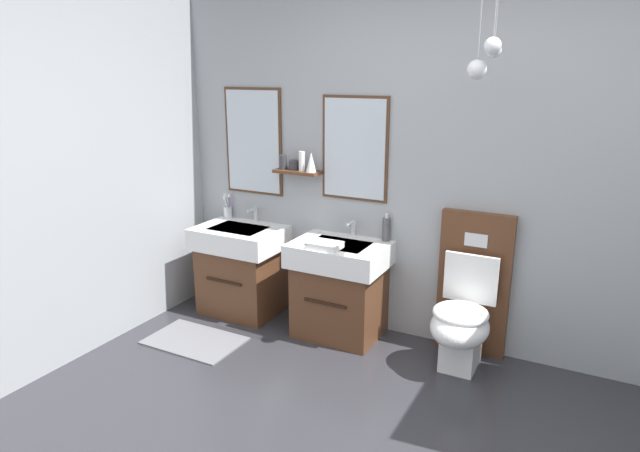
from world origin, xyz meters
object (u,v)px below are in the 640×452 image
object	(u,v)px
vanity_sink_right	(340,286)
toilet	(466,309)
vanity_sink_left	(242,267)
toothbrush_cup	(228,211)
soap_dispenser	(386,229)
folded_hand_towel	(325,245)

from	to	relation	value
vanity_sink_right	toilet	world-z (taller)	toilet
vanity_sink_left	toothbrush_cup	xyz separation A→B (m)	(-0.26, 0.18, 0.39)
toilet	vanity_sink_right	bearing A→B (deg)	-178.48
soap_dispenser	toilet	bearing A→B (deg)	-14.80
toilet	folded_hand_towel	bearing A→B (deg)	-168.85
vanity_sink_right	toilet	size ratio (longest dim) A/B	0.71
toilet	toothbrush_cup	bearing A→B (deg)	175.52
vanity_sink_right	soap_dispenser	size ratio (longest dim) A/B	3.48
toothbrush_cup	folded_hand_towel	bearing A→B (deg)	-17.68
vanity_sink_right	toothbrush_cup	xyz separation A→B (m)	(-1.13, 0.18, 0.39)
vanity_sink_left	folded_hand_towel	xyz separation A→B (m)	(0.84, -0.16, 0.36)
toilet	folded_hand_towel	xyz separation A→B (m)	(-0.96, -0.19, 0.36)
soap_dispenser	folded_hand_towel	bearing A→B (deg)	-130.69
vanity_sink_left	soap_dispenser	world-z (taller)	soap_dispenser
vanity_sink_right	soap_dispenser	bearing A→B (deg)	35.98
vanity_sink_left	toothbrush_cup	world-z (taller)	toothbrush_cup
toilet	vanity_sink_left	bearing A→B (deg)	-179.22
vanity_sink_right	toothbrush_cup	size ratio (longest dim) A/B	3.45
folded_hand_towel	vanity_sink_right	bearing A→B (deg)	76.30
toothbrush_cup	soap_dispenser	distance (m)	1.40
toilet	folded_hand_towel	distance (m)	1.04
vanity_sink_right	toothbrush_cup	world-z (taller)	toothbrush_cup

